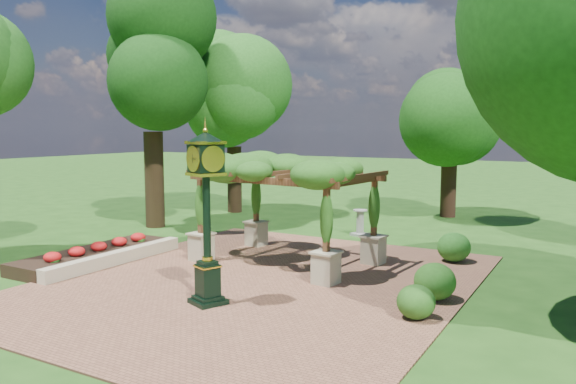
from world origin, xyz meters
The scene contains 13 objects.
ground centered at (0.00, 0.00, 0.00)m, with size 120.00×120.00×0.00m, color #1E4714.
brick_plaza centered at (0.00, 1.00, 0.02)m, with size 10.00×12.00×0.04m, color brown.
border_wall centered at (-4.60, 0.50, 0.20)m, with size 0.35×5.00×0.40m, color #C6B793.
flower_bed centered at (-5.50, 0.50, 0.18)m, with size 1.50×5.00×0.36m, color red.
pedestal_clock centered at (0.00, -1.14, 2.35)m, with size 1.01×1.01×3.92m.
pergola centered at (-0.44, 3.17, 2.62)m, with size 5.35×3.67×3.18m.
sundial centered at (-0.18, 8.19, 0.43)m, with size 0.68×0.68×0.97m.
shrub_front centered at (4.36, 0.18, 0.40)m, with size 0.79×0.79×0.72m, color #235117.
shrub_mid centered at (4.35, 1.65, 0.47)m, with size 0.95×0.95×0.86m, color #265A19.
shrub_back centered at (3.84, 5.63, 0.47)m, with size 0.97×0.97×0.87m, color #25631C.
tree_west_near centered at (-8.08, 5.87, 6.73)m, with size 4.14×4.14×9.85m.
tree_west_far centered at (-7.62, 10.76, 5.47)m, with size 4.30×4.30×7.97m.
tree_north centered at (1.52, 14.31, 5.19)m, with size 3.62×3.62×7.60m.
Camera 1 is at (7.62, -10.86, 3.96)m, focal length 35.00 mm.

